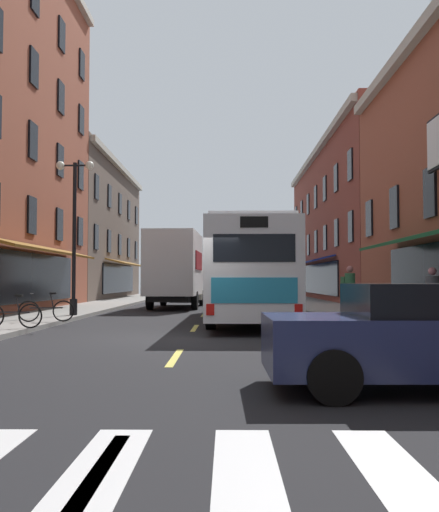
% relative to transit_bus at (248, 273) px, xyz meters
% --- Properties ---
extents(ground_plane, '(34.80, 80.00, 0.10)m').
position_rel_transit_bus_xyz_m(ground_plane, '(-1.72, -6.39, -1.75)').
color(ground_plane, black).
extents(lane_centre_dashes, '(0.14, 73.90, 0.01)m').
position_rel_transit_bus_xyz_m(lane_centre_dashes, '(-1.72, -6.64, -1.70)').
color(lane_centre_dashes, '#DBCC4C').
rests_on(lane_centre_dashes, ground).
extents(crosswalk_near, '(7.10, 2.80, 0.01)m').
position_rel_transit_bus_xyz_m(crosswalk_near, '(-1.72, -16.39, -1.70)').
color(crosswalk_near, silver).
rests_on(crosswalk_near, ground).
extents(sidewalk_right, '(3.00, 80.00, 0.14)m').
position_rel_transit_bus_xyz_m(sidewalk_right, '(4.18, -6.39, -1.63)').
color(sidewalk_right, gray).
rests_on(sidewalk_right, ground).
extents(transit_bus, '(2.76, 12.53, 3.24)m').
position_rel_transit_bus_xyz_m(transit_bus, '(0.00, 0.00, 0.00)').
color(transit_bus, white).
rests_on(transit_bus, ground).
extents(box_truck, '(2.69, 7.83, 3.80)m').
position_rel_transit_bus_xyz_m(box_truck, '(-3.34, 9.00, 0.27)').
color(box_truck, white).
rests_on(box_truck, ground).
extents(sedan_near, '(1.98, 4.50, 1.30)m').
position_rel_transit_bus_xyz_m(sedan_near, '(-3.19, 18.59, -1.03)').
color(sedan_near, black).
rests_on(sedan_near, ground).
extents(sedan_mid, '(4.24, 1.96, 1.38)m').
position_rel_transit_bus_xyz_m(sedan_mid, '(1.89, -13.00, -0.99)').
color(sedan_mid, navy).
rests_on(sedan_mid, ground).
extents(bicycle_near, '(1.71, 0.48, 0.91)m').
position_rel_transit_bus_xyz_m(bicycle_near, '(-6.57, -5.14, -1.20)').
color(bicycle_near, black).
rests_on(bicycle_near, sidewalk_left).
extents(bicycle_mid, '(1.70, 0.48, 0.91)m').
position_rel_transit_bus_xyz_m(bicycle_mid, '(-6.39, -2.72, -1.20)').
color(bicycle_mid, black).
rests_on(bicycle_mid, sidewalk_left).
extents(pedestrian_near, '(0.48, 0.51, 1.80)m').
position_rel_transit_bus_xyz_m(pedestrian_near, '(3.54, -0.48, -0.61)').
color(pedestrian_near, '#66387F').
rests_on(pedestrian_near, sidewalk_right).
extents(pedestrian_mid, '(0.36, 0.36, 1.63)m').
position_rel_transit_bus_xyz_m(pedestrian_mid, '(4.63, -5.47, -0.73)').
color(pedestrian_mid, black).
rests_on(pedestrian_mid, sidewalk_right).
extents(street_lamp_twin, '(1.42, 0.32, 5.76)m').
position_rel_transit_bus_xyz_m(street_lamp_twin, '(-6.46, 0.66, 1.61)').
color(street_lamp_twin, black).
rests_on(street_lamp_twin, sidewalk_left).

